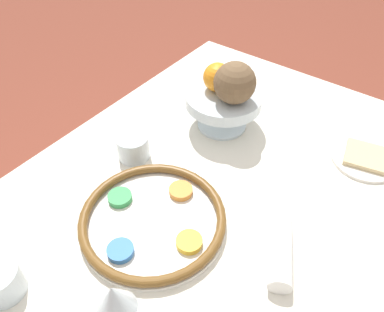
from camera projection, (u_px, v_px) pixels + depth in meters
The scene contains 10 objects.
dining_table at pixel (211, 275), 1.09m from camera, with size 1.20×0.88×0.72m.
seder_plate at pixel (153, 219), 0.78m from camera, with size 0.31×0.31×0.03m.
wine_glass at pixel (115, 300), 0.57m from camera, with size 0.07×0.07×0.14m.
fruit_stand at pixel (223, 102), 0.97m from camera, with size 0.20×0.20×0.10m.
orange_fruit at pixel (217, 77), 0.95m from camera, with size 0.07×0.07×0.07m.
coconut at pixel (235, 83), 0.90m from camera, with size 0.10×0.10×0.10m.
bread_plate at pixel (365, 158), 0.92m from camera, with size 0.16×0.16×0.02m.
napkin_roll at pixel (281, 254), 0.71m from camera, with size 0.15×0.10×0.05m.
cup_mid at pixel (133, 147), 0.92m from camera, with size 0.08×0.08×0.06m.
cup_far at pixel (0, 282), 0.66m from camera, with size 0.08×0.08×0.06m.
Camera 1 is at (-0.47, -0.28, 1.37)m, focal length 35.00 mm.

